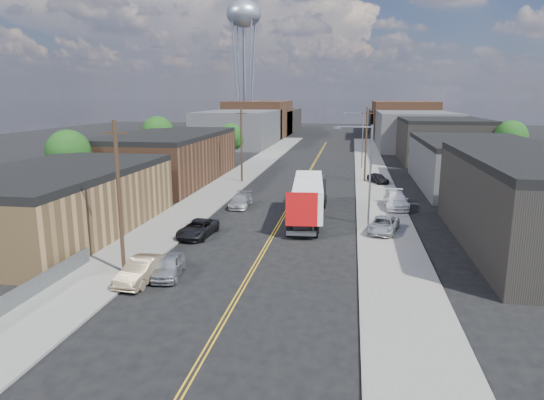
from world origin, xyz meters
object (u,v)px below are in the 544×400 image
(car_left_b, at_px, (142,270))
(car_left_c, at_px, (198,228))
(semi_truck, at_px, (309,195))
(car_left_a, at_px, (169,266))
(car_right_lot_b, at_px, (396,200))
(car_right_lot_a, at_px, (383,225))
(car_left_d, at_px, (241,201))
(car_right_lot_c, at_px, (378,178))
(water_tower, at_px, (244,19))

(car_left_b, relative_size, car_left_c, 0.94)
(semi_truck, bearing_deg, car_left_a, -118.79)
(car_right_lot_b, bearing_deg, car_right_lot_a, -102.27)
(car_left_d, distance_m, car_right_lot_b, 16.08)
(car_left_c, distance_m, car_right_lot_b, 21.35)
(semi_truck, distance_m, car_left_a, 18.55)
(car_left_a, bearing_deg, car_right_lot_c, 59.87)
(car_left_c, relative_size, car_right_lot_b, 0.89)
(car_left_c, height_order, car_right_lot_b, car_right_lot_b)
(car_left_c, relative_size, car_right_lot_c, 1.28)
(car_left_c, height_order, car_right_lot_a, car_right_lot_a)
(car_left_a, bearing_deg, car_left_b, -145.87)
(car_left_a, height_order, car_left_b, car_left_b)
(water_tower, xyz_separation_m, semi_truck, (24.51, -83.15, -28.41))
(car_left_d, bearing_deg, car_right_lot_a, -31.08)
(semi_truck, relative_size, car_left_d, 3.21)
(car_left_b, relative_size, car_right_lot_a, 1.00)
(car_left_d, bearing_deg, car_left_a, -91.77)
(car_left_d, xyz_separation_m, car_right_lot_a, (14.17, -8.05, 0.11))
(car_right_lot_c, bearing_deg, car_left_b, -140.47)
(water_tower, distance_m, semi_truck, 91.22)
(semi_truck, bearing_deg, car_left_b, -120.79)
(car_left_c, distance_m, car_right_lot_a, 15.59)
(car_left_b, bearing_deg, car_left_a, 47.40)
(semi_truck, bearing_deg, car_right_lot_c, 64.90)
(car_left_b, xyz_separation_m, car_right_lot_b, (17.40, 23.05, 0.19))
(water_tower, bearing_deg, car_right_lot_b, -67.10)
(car_left_c, bearing_deg, semi_truck, 47.28)
(car_left_a, xyz_separation_m, car_left_b, (-1.30, -1.16, 0.07))
(car_right_lot_b, bearing_deg, car_left_b, -128.54)
(car_left_c, xyz_separation_m, car_right_lot_c, (15.98, 27.44, 0.12))
(car_right_lot_a, relative_size, car_right_lot_c, 1.20)
(car_right_lot_a, bearing_deg, water_tower, 123.01)
(car_left_c, bearing_deg, car_right_lot_b, 42.00)
(car_right_lot_a, xyz_separation_m, car_right_lot_b, (1.83, 9.60, 0.16))
(car_left_d, bearing_deg, car_left_b, -95.20)
(water_tower, height_order, car_right_lot_a, water_tower)
(car_left_c, distance_m, car_left_d, 11.32)
(semi_truck, xyz_separation_m, car_left_c, (-8.59, -7.77, -1.56))
(semi_truck, distance_m, car_left_c, 11.69)
(car_left_c, height_order, car_left_d, car_left_d)
(car_left_b, height_order, car_left_c, car_left_b)
(car_left_a, bearing_deg, car_right_lot_b, 45.87)
(car_left_a, distance_m, car_right_lot_a, 18.84)
(semi_truck, xyz_separation_m, car_left_a, (-7.61, -16.85, -1.54))
(car_right_lot_b, distance_m, car_right_lot_c, 14.66)
(car_left_d, height_order, car_right_lot_b, car_right_lot_b)
(car_right_lot_a, bearing_deg, car_right_lot_b, 92.67)
(car_left_b, xyz_separation_m, car_left_c, (0.32, 10.24, -0.08))
(car_left_c, bearing_deg, car_right_lot_a, 17.03)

